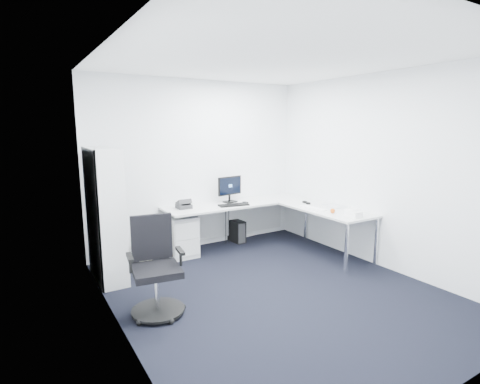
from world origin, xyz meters
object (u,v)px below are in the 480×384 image
task_chair (156,268)px  monitor (230,189)px  laptop (335,199)px  bookshelf (105,215)px  l_desk (250,229)px

task_chair → monitor: bearing=50.7°
task_chair → laptop: 3.13m
laptop → task_chair: bearing=-162.8°
laptop → bookshelf: bearing=174.9°
bookshelf → laptop: bearing=-12.7°
bookshelf → l_desk: bearing=-1.3°
task_chair → monitor: size_ratio=2.25×
task_chair → l_desk: bearing=40.7°
laptop → monitor: bearing=145.2°
l_desk → task_chair: bearing=-148.1°
l_desk → task_chair: task_chair is taller
task_chair → monitor: (1.83, 1.65, 0.43)m
task_chair → monitor: 2.50m
monitor → laptop: size_ratio=1.35×
l_desk → laptop: laptop is taller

